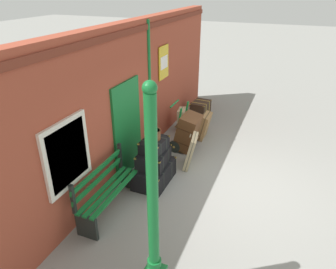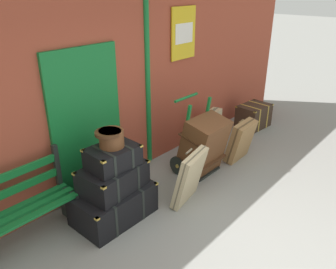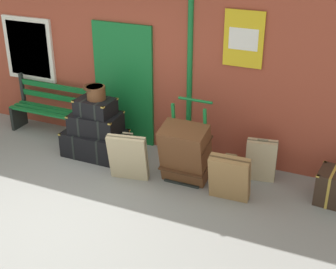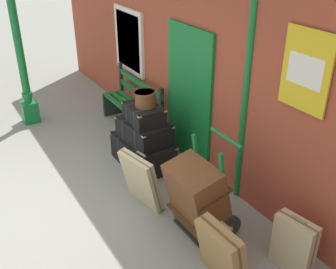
{
  "view_description": "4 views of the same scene",
  "coord_description": "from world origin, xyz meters",
  "px_view_note": "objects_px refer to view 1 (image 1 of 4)",
  "views": [
    {
      "loc": [
        -5.52,
        -0.65,
        3.9
      ],
      "look_at": [
        0.72,
        1.85,
        0.61
      ],
      "focal_mm": 33.45,
      "sensor_mm": 36.0,
      "label": 1
    },
    {
      "loc": [
        -2.66,
        -1.19,
        2.83
      ],
      "look_at": [
        0.82,
        1.86,
        0.74
      ],
      "focal_mm": 36.41,
      "sensor_mm": 36.0,
      "label": 2
    },
    {
      "loc": [
        3.68,
        -4.37,
        3.83
      ],
      "look_at": [
        0.93,
        1.77,
        0.61
      ],
      "focal_mm": 51.65,
      "sensor_mm": 36.0,
      "label": 3
    },
    {
      "loc": [
        4.41,
        -0.75,
        3.37
      ],
      "look_at": [
        0.34,
        1.73,
        0.84
      ],
      "focal_mm": 43.19,
      "sensor_mm": 36.0,
      "label": 4
    }
  ],
  "objects_px": {
    "lamp_post": "(153,227)",
    "suitcase_beige": "(191,151)",
    "steamer_trunk_base": "(154,173)",
    "steamer_trunk_middle": "(154,158)",
    "porters_trolley": "(181,138)",
    "corner_trunk": "(200,109)",
    "platform_bench": "(107,190)",
    "round_hatbox": "(153,134)",
    "large_brown_trunk": "(188,132)",
    "suitcase_caramel": "(204,126)",
    "suitcase_tan": "(181,120)",
    "steamer_trunk_top": "(154,145)"
  },
  "relations": [
    {
      "from": "large_brown_trunk",
      "to": "corner_trunk",
      "type": "bearing_deg",
      "value": 7.95
    },
    {
      "from": "platform_bench",
      "to": "suitcase_tan",
      "type": "height_order",
      "value": "platform_bench"
    },
    {
      "from": "large_brown_trunk",
      "to": "corner_trunk",
      "type": "distance_m",
      "value": 2.28
    },
    {
      "from": "lamp_post",
      "to": "suitcase_beige",
      "type": "distance_m",
      "value": 3.47
    },
    {
      "from": "platform_bench",
      "to": "suitcase_caramel",
      "type": "distance_m",
      "value": 3.72
    },
    {
      "from": "steamer_trunk_middle",
      "to": "lamp_post",
      "type": "bearing_deg",
      "value": -155.64
    },
    {
      "from": "steamer_trunk_top",
      "to": "suitcase_tan",
      "type": "bearing_deg",
      "value": 7.4
    },
    {
      "from": "suitcase_caramel",
      "to": "suitcase_tan",
      "type": "relative_size",
      "value": 1.07
    },
    {
      "from": "platform_bench",
      "to": "steamer_trunk_top",
      "type": "bearing_deg",
      "value": -19.33
    },
    {
      "from": "steamer_trunk_base",
      "to": "corner_trunk",
      "type": "distance_m",
      "value": 3.95
    },
    {
      "from": "large_brown_trunk",
      "to": "lamp_post",
      "type": "bearing_deg",
      "value": -167.39
    },
    {
      "from": "platform_bench",
      "to": "suitcase_caramel",
      "type": "xyz_separation_m",
      "value": [
        3.62,
        -0.83,
        -0.09
      ]
    },
    {
      "from": "platform_bench",
      "to": "corner_trunk",
      "type": "relative_size",
      "value": 2.2
    },
    {
      "from": "porters_trolley",
      "to": "large_brown_trunk",
      "type": "xyz_separation_m",
      "value": [
        0.0,
        -0.17,
        0.21
      ]
    },
    {
      "from": "lamp_post",
      "to": "suitcase_beige",
      "type": "relative_size",
      "value": 3.8
    },
    {
      "from": "steamer_trunk_base",
      "to": "platform_bench",
      "type": "bearing_deg",
      "value": 159.61
    },
    {
      "from": "lamp_post",
      "to": "steamer_trunk_base",
      "type": "distance_m",
      "value": 2.82
    },
    {
      "from": "steamer_trunk_base",
      "to": "large_brown_trunk",
      "type": "bearing_deg",
      "value": -5.9
    },
    {
      "from": "lamp_post",
      "to": "corner_trunk",
      "type": "height_order",
      "value": "lamp_post"
    },
    {
      "from": "porters_trolley",
      "to": "round_hatbox",
      "type": "bearing_deg",
      "value": 178.85
    },
    {
      "from": "suitcase_beige",
      "to": "porters_trolley",
      "type": "bearing_deg",
      "value": 33.09
    },
    {
      "from": "large_brown_trunk",
      "to": "suitcase_caramel",
      "type": "xyz_separation_m",
      "value": [
        0.77,
        -0.23,
        -0.12
      ]
    },
    {
      "from": "lamp_post",
      "to": "steamer_trunk_base",
      "type": "bearing_deg",
      "value": 24.39
    },
    {
      "from": "large_brown_trunk",
      "to": "round_hatbox",
      "type": "bearing_deg",
      "value": 172.9
    },
    {
      "from": "platform_bench",
      "to": "suitcase_beige",
      "type": "relative_size",
      "value": 2.0
    },
    {
      "from": "steamer_trunk_middle",
      "to": "suitcase_beige",
      "type": "bearing_deg",
      "value": -31.09
    },
    {
      "from": "large_brown_trunk",
      "to": "suitcase_beige",
      "type": "relative_size",
      "value": 1.2
    },
    {
      "from": "steamer_trunk_middle",
      "to": "corner_trunk",
      "type": "height_order",
      "value": "steamer_trunk_middle"
    },
    {
      "from": "porters_trolley",
      "to": "suitcase_caramel",
      "type": "distance_m",
      "value": 0.87
    },
    {
      "from": "steamer_trunk_top",
      "to": "suitcase_tan",
      "type": "relative_size",
      "value": 0.93
    },
    {
      "from": "porters_trolley",
      "to": "suitcase_tan",
      "type": "relative_size",
      "value": 1.79
    },
    {
      "from": "steamer_trunk_middle",
      "to": "suitcase_caramel",
      "type": "distance_m",
      "value": 2.48
    },
    {
      "from": "round_hatbox",
      "to": "porters_trolley",
      "type": "xyz_separation_m",
      "value": [
        1.64,
        -0.03,
        -0.85
      ]
    },
    {
      "from": "suitcase_caramel",
      "to": "platform_bench",
      "type": "bearing_deg",
      "value": 167.02
    },
    {
      "from": "steamer_trunk_middle",
      "to": "large_brown_trunk",
      "type": "distance_m",
      "value": 1.68
    },
    {
      "from": "steamer_trunk_middle",
      "to": "suitcase_caramel",
      "type": "xyz_separation_m",
      "value": [
        2.44,
        -0.42,
        -0.23
      ]
    },
    {
      "from": "lamp_post",
      "to": "large_brown_trunk",
      "type": "relative_size",
      "value": 3.17
    },
    {
      "from": "round_hatbox",
      "to": "corner_trunk",
      "type": "xyz_separation_m",
      "value": [
        3.89,
        0.11,
        -0.88
      ]
    },
    {
      "from": "platform_bench",
      "to": "round_hatbox",
      "type": "height_order",
      "value": "round_hatbox"
    },
    {
      "from": "large_brown_trunk",
      "to": "porters_trolley",
      "type": "bearing_deg",
      "value": 90.0
    },
    {
      "from": "lamp_post",
      "to": "suitcase_beige",
      "type": "height_order",
      "value": "lamp_post"
    },
    {
      "from": "large_brown_trunk",
      "to": "suitcase_tan",
      "type": "distance_m",
      "value": 1.17
    },
    {
      "from": "lamp_post",
      "to": "steamer_trunk_middle",
      "type": "relative_size",
      "value": 3.57
    },
    {
      "from": "suitcase_tan",
      "to": "corner_trunk",
      "type": "bearing_deg",
      "value": -10.08
    },
    {
      "from": "large_brown_trunk",
      "to": "corner_trunk",
      "type": "relative_size",
      "value": 1.31
    },
    {
      "from": "porters_trolley",
      "to": "corner_trunk",
      "type": "distance_m",
      "value": 2.25
    },
    {
      "from": "steamer_trunk_middle",
      "to": "porters_trolley",
      "type": "bearing_deg",
      "value": -0.6
    },
    {
      "from": "suitcase_caramel",
      "to": "lamp_post",
      "type": "bearing_deg",
      "value": -171.94
    },
    {
      "from": "porters_trolley",
      "to": "suitcase_tan",
      "type": "bearing_deg",
      "value": 19.3
    },
    {
      "from": "platform_bench",
      "to": "porters_trolley",
      "type": "height_order",
      "value": "porters_trolley"
    }
  ]
}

